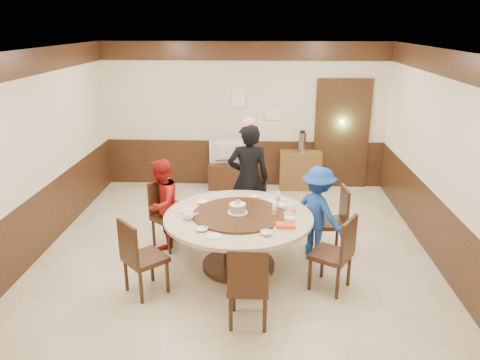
{
  "coord_description": "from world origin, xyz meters",
  "views": [
    {
      "loc": [
        0.37,
        -6.03,
        3.13
      ],
      "look_at": [
        0.07,
        -0.03,
        1.1
      ],
      "focal_mm": 35.0,
      "sensor_mm": 36.0,
      "label": 1
    }
  ],
  "objects_px": {
    "person_blue": "(318,212)",
    "shrimp_platter": "(286,226)",
    "thermos": "(302,142)",
    "side_cabinet": "(300,170)",
    "person_standing": "(248,179)",
    "banquet_table": "(238,230)",
    "person_red": "(162,204)",
    "television": "(231,152)",
    "birthday_cake": "(238,208)",
    "tv_stand": "(231,176)"
  },
  "relations": [
    {
      "from": "person_blue",
      "to": "shrimp_platter",
      "type": "bearing_deg",
      "value": 105.62
    },
    {
      "from": "thermos",
      "to": "side_cabinet",
      "type": "bearing_deg",
      "value": 180.0
    },
    {
      "from": "person_standing",
      "to": "thermos",
      "type": "xyz_separation_m",
      "value": [
        0.97,
        2.08,
        0.07
      ]
    },
    {
      "from": "banquet_table",
      "to": "person_blue",
      "type": "bearing_deg",
      "value": 20.14
    },
    {
      "from": "person_red",
      "to": "shrimp_platter",
      "type": "height_order",
      "value": "person_red"
    },
    {
      "from": "person_red",
      "to": "banquet_table",
      "type": "bearing_deg",
      "value": 75.77
    },
    {
      "from": "shrimp_platter",
      "to": "thermos",
      "type": "distance_m",
      "value": 3.62
    },
    {
      "from": "side_cabinet",
      "to": "television",
      "type": "bearing_deg",
      "value": -178.74
    },
    {
      "from": "person_blue",
      "to": "side_cabinet",
      "type": "xyz_separation_m",
      "value": [
        -0.03,
        2.81,
        -0.28
      ]
    },
    {
      "from": "banquet_table",
      "to": "television",
      "type": "bearing_deg",
      "value": 95.82
    },
    {
      "from": "birthday_cake",
      "to": "television",
      "type": "relative_size",
      "value": 0.33
    },
    {
      "from": "person_red",
      "to": "shrimp_platter",
      "type": "distance_m",
      "value": 1.98
    },
    {
      "from": "shrimp_platter",
      "to": "birthday_cake",
      "type": "bearing_deg",
      "value": 146.68
    },
    {
      "from": "person_blue",
      "to": "shrimp_platter",
      "type": "distance_m",
      "value": 0.92
    },
    {
      "from": "birthday_cake",
      "to": "tv_stand",
      "type": "xyz_separation_m",
      "value": [
        -0.31,
        3.16,
        -0.59
      ]
    },
    {
      "from": "birthday_cake",
      "to": "shrimp_platter",
      "type": "relative_size",
      "value": 0.88
    },
    {
      "from": "tv_stand",
      "to": "television",
      "type": "relative_size",
      "value": 1.04
    },
    {
      "from": "tv_stand",
      "to": "thermos",
      "type": "distance_m",
      "value": 1.55
    },
    {
      "from": "thermos",
      "to": "person_standing",
      "type": "bearing_deg",
      "value": -114.98
    },
    {
      "from": "banquet_table",
      "to": "person_blue",
      "type": "height_order",
      "value": "person_blue"
    },
    {
      "from": "television",
      "to": "thermos",
      "type": "distance_m",
      "value": 1.4
    },
    {
      "from": "shrimp_platter",
      "to": "television",
      "type": "relative_size",
      "value": 0.37
    },
    {
      "from": "person_red",
      "to": "birthday_cake",
      "type": "bearing_deg",
      "value": 76.29
    },
    {
      "from": "person_blue",
      "to": "side_cabinet",
      "type": "distance_m",
      "value": 2.83
    },
    {
      "from": "tv_stand",
      "to": "side_cabinet",
      "type": "height_order",
      "value": "side_cabinet"
    },
    {
      "from": "banquet_table",
      "to": "birthday_cake",
      "type": "distance_m",
      "value": 0.31
    },
    {
      "from": "banquet_table",
      "to": "thermos",
      "type": "bearing_deg",
      "value": 71.72
    },
    {
      "from": "side_cabinet",
      "to": "banquet_table",
      "type": "bearing_deg",
      "value": -108.05
    },
    {
      "from": "person_red",
      "to": "birthday_cake",
      "type": "height_order",
      "value": "person_red"
    },
    {
      "from": "tv_stand",
      "to": "thermos",
      "type": "height_order",
      "value": "thermos"
    },
    {
      "from": "banquet_table",
      "to": "tv_stand",
      "type": "height_order",
      "value": "banquet_table"
    },
    {
      "from": "shrimp_platter",
      "to": "side_cabinet",
      "type": "xyz_separation_m",
      "value": [
        0.45,
        3.59,
        -0.4
      ]
    },
    {
      "from": "shrimp_platter",
      "to": "tv_stand",
      "type": "height_order",
      "value": "shrimp_platter"
    },
    {
      "from": "television",
      "to": "banquet_table",
      "type": "bearing_deg",
      "value": 84.36
    },
    {
      "from": "tv_stand",
      "to": "thermos",
      "type": "relative_size",
      "value": 2.24
    },
    {
      "from": "television",
      "to": "side_cabinet",
      "type": "relative_size",
      "value": 1.02
    },
    {
      "from": "person_red",
      "to": "thermos",
      "type": "height_order",
      "value": "person_red"
    },
    {
      "from": "tv_stand",
      "to": "television",
      "type": "xyz_separation_m",
      "value": [
        0.0,
        0.0,
        0.48
      ]
    },
    {
      "from": "person_standing",
      "to": "tv_stand",
      "type": "xyz_separation_m",
      "value": [
        -0.42,
        2.05,
        -0.62
      ]
    },
    {
      "from": "birthday_cake",
      "to": "tv_stand",
      "type": "relative_size",
      "value": 0.31
    },
    {
      "from": "person_blue",
      "to": "shrimp_platter",
      "type": "xyz_separation_m",
      "value": [
        -0.48,
        -0.78,
        0.13
      ]
    },
    {
      "from": "birthday_cake",
      "to": "television",
      "type": "distance_m",
      "value": 3.18
    },
    {
      "from": "person_red",
      "to": "television",
      "type": "height_order",
      "value": "person_red"
    },
    {
      "from": "banquet_table",
      "to": "shrimp_platter",
      "type": "bearing_deg",
      "value": -32.59
    },
    {
      "from": "person_standing",
      "to": "television",
      "type": "relative_size",
      "value": 2.13
    },
    {
      "from": "person_standing",
      "to": "person_red",
      "type": "xyz_separation_m",
      "value": [
        -1.23,
        -0.56,
        -0.21
      ]
    },
    {
      "from": "person_blue",
      "to": "side_cabinet",
      "type": "bearing_deg",
      "value": -42.13
    },
    {
      "from": "banquet_table",
      "to": "person_red",
      "type": "height_order",
      "value": "person_red"
    },
    {
      "from": "banquet_table",
      "to": "person_red",
      "type": "relative_size",
      "value": 1.47
    },
    {
      "from": "tv_stand",
      "to": "television",
      "type": "distance_m",
      "value": 0.48
    }
  ]
}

